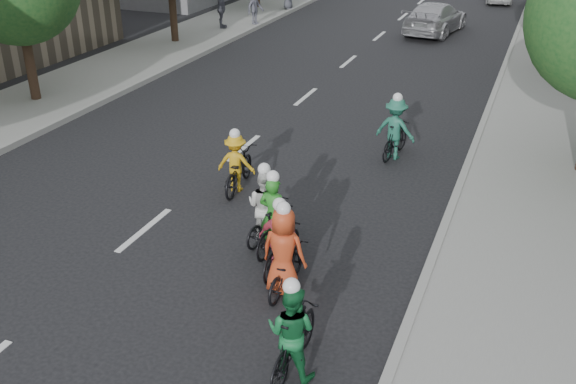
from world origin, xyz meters
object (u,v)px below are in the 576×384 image
Objects in this scene: cyclist_6 at (275,223)px; cyclist_1 at (266,212)px; cyclist_5 at (285,260)px; cyclist_0 at (281,244)px; follow_car_lead at (435,18)px; spectator_0 at (255,7)px; cyclist_3 at (293,336)px; cyclist_4 at (237,167)px; cyclist_2 at (395,133)px; spectator_1 at (221,9)px.

cyclist_1 is at bearing -40.56° from cyclist_6.
cyclist_5 is at bearing 124.78° from cyclist_6.
cyclist_0 is at bearing 134.88° from cyclist_1.
spectator_0 is (-8.59, -2.00, 0.27)m from follow_car_lead.
cyclist_3 is 0.36× the size of follow_car_lead.
cyclist_5 reaches higher than cyclist_4.
cyclist_6 is at bearing 87.91° from cyclist_2.
cyclist_5 is (-0.40, -6.87, -0.06)m from cyclist_2.
spectator_1 is (-11.54, 12.26, 0.36)m from cyclist_2.
spectator_1 is (-9.75, -3.42, 0.35)m from follow_car_lead.
cyclist_2 reaches higher than follow_car_lead.
cyclist_1 is at bearing -50.49° from cyclist_0.
cyclist_0 is 22.01m from follow_car_lead.
cyclist_1 is at bearing 83.71° from cyclist_2.
cyclist_0 is at bearing 92.77° from cyclist_2.
cyclist_6 is at bearing -59.60° from cyclist_5.
spectator_1 is at bearing -57.26° from cyclist_0.
cyclist_0 is 0.89× the size of cyclist_5.
cyclist_0 is 0.33× the size of follow_car_lead.
cyclist_4 is at bearing 56.61° from cyclist_2.
cyclist_3 is 25.00m from spectator_0.
cyclist_1 is 20.98m from follow_car_lead.
spectator_1 reaches higher than cyclist_2.
cyclist_5 reaches higher than follow_car_lead.
cyclist_2 is 8.84m from cyclist_3.
cyclist_6 reaches higher than follow_car_lead.
cyclist_1 is 5.49m from cyclist_2.
cyclist_3 is 2.16m from cyclist_5.
cyclist_5 reaches higher than cyclist_2.
cyclist_5 reaches higher than cyclist_6.
cyclist_2 is at bearing -93.89° from cyclist_0.
cyclist_3 is 24.61m from follow_car_lead.
cyclist_5 reaches higher than cyclist_3.
cyclist_3 reaches higher than follow_car_lead.
cyclist_2 is at bearing -159.52° from spectator_1.
cyclist_6 is (-0.72, 1.23, -0.03)m from cyclist_5.
spectator_1 reaches higher than cyclist_3.
follow_car_lead is at bearing -74.37° from cyclist_2.
spectator_1 is (-11.14, 19.13, 0.42)m from cyclist_5.
cyclist_6 reaches higher than cyclist_1.
cyclist_6 reaches higher than cyclist_4.
cyclist_3 is 0.92× the size of cyclist_4.
cyclist_2 is at bearing -93.29° from cyclist_5.
cyclist_6 is at bearing -55.44° from cyclist_0.
spectator_1 is (-10.42, 17.90, 0.45)m from cyclist_6.
cyclist_2 is at bearing 103.90° from follow_car_lead.
follow_car_lead is at bearing -84.70° from cyclist_0.
follow_car_lead is at bearing -93.47° from spectator_1.
cyclist_4 is 19.07m from follow_car_lead.
cyclist_0 is 0.93× the size of cyclist_1.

